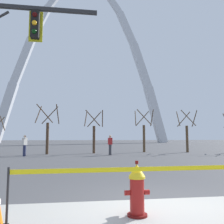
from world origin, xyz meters
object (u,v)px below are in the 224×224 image
object	(u,v)px
fire_hydrant	(137,190)
pedestrian_walking_left	(25,145)
monument_arch	(84,67)
pedestrian_standing_center	(110,145)

from	to	relation	value
fire_hydrant	pedestrian_walking_left	distance (m)	15.60
monument_arch	pedestrian_standing_center	size ratio (longest dim) A/B	28.36
fire_hydrant	pedestrian_walking_left	bearing A→B (deg)	108.59
monument_arch	fire_hydrant	bearing A→B (deg)	-90.55
pedestrian_standing_center	fire_hydrant	bearing A→B (deg)	-96.04
monument_arch	pedestrian_standing_center	bearing A→B (deg)	-88.64
fire_hydrant	monument_arch	world-z (taller)	monument_arch
pedestrian_walking_left	pedestrian_standing_center	world-z (taller)	same
fire_hydrant	pedestrian_standing_center	xyz separation A→B (m)	(1.58, 14.97, 0.35)
pedestrian_walking_left	fire_hydrant	bearing A→B (deg)	-71.41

